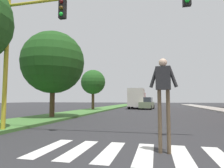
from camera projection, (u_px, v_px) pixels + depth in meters
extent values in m
plane|color=#2D2D30|center=(157.00, 110.00, 27.45)|extent=(140.00, 140.00, 0.00)
cube|color=silver|center=(50.00, 148.00, 5.53)|extent=(0.45, 2.20, 0.01)
cube|color=silver|center=(79.00, 149.00, 5.33)|extent=(0.45, 2.20, 0.01)
cube|color=silver|center=(111.00, 151.00, 5.13)|extent=(0.45, 2.20, 0.01)
cube|color=silver|center=(145.00, 153.00, 4.93)|extent=(0.45, 2.20, 0.01)
cube|color=silver|center=(181.00, 156.00, 4.73)|extent=(0.45, 2.20, 0.01)
cube|color=silver|center=(222.00, 158.00, 4.53)|extent=(0.45, 2.20, 0.01)
cube|color=#477A38|center=(100.00, 109.00, 27.26)|extent=(3.48, 64.00, 0.15)
cylinder|color=#4C3823|center=(52.00, 99.00, 14.17)|extent=(0.36, 0.36, 2.64)
sphere|color=#1E4C19|center=(53.00, 62.00, 14.39)|extent=(4.66, 4.66, 4.66)
cylinder|color=#4C3823|center=(93.00, 99.00, 24.91)|extent=(0.36, 0.36, 2.61)
sphere|color=#23561E|center=(93.00, 82.00, 25.10)|extent=(3.19, 3.19, 3.19)
cylinder|color=gold|center=(6.00, 59.00, 8.29)|extent=(0.18, 0.18, 6.00)
cube|color=black|center=(63.00, 9.00, 7.87)|extent=(0.28, 0.20, 0.80)
sphere|color=#4C0C0C|center=(61.00, 2.00, 7.77)|extent=(0.16, 0.16, 0.16)
sphere|color=#4C380F|center=(61.00, 8.00, 7.75)|extent=(0.16, 0.16, 0.16)
sphere|color=#19D833|center=(61.00, 14.00, 7.73)|extent=(0.16, 0.16, 0.16)
sphere|color=#19D833|center=(187.00, 0.00, 6.66)|extent=(0.16, 0.16, 0.16)
cylinder|color=brown|center=(168.00, 121.00, 4.98)|extent=(0.11, 0.11, 1.65)
cylinder|color=brown|center=(160.00, 121.00, 5.05)|extent=(0.11, 0.11, 1.65)
cube|color=#262628|center=(163.00, 78.00, 5.11)|extent=(0.40, 0.28, 0.62)
cylinder|color=#262628|center=(173.00, 77.00, 5.03)|extent=(0.27, 0.12, 0.58)
cylinder|color=#262628|center=(154.00, 77.00, 5.19)|extent=(0.27, 0.12, 0.58)
sphere|color=beige|center=(163.00, 63.00, 5.14)|extent=(0.24, 0.24, 0.22)
cube|color=gray|center=(147.00, 105.00, 28.39)|extent=(2.13, 4.47, 0.84)
cube|color=#2D333D|center=(147.00, 100.00, 28.25)|extent=(1.69, 2.09, 0.69)
cylinder|color=black|center=(144.00, 107.00, 30.23)|extent=(0.28, 0.66, 0.64)
cylinder|color=black|center=(154.00, 107.00, 29.74)|extent=(0.28, 0.66, 0.64)
cylinder|color=black|center=(140.00, 107.00, 26.99)|extent=(0.28, 0.66, 0.64)
cylinder|color=black|center=(151.00, 108.00, 26.50)|extent=(0.28, 0.66, 0.64)
cube|color=maroon|center=(138.00, 99.00, 32.53)|extent=(2.30, 2.00, 2.20)
cube|color=beige|center=(137.00, 97.00, 29.54)|extent=(2.30, 4.20, 2.70)
cylinder|color=black|center=(132.00, 105.00, 32.68)|extent=(0.30, 0.90, 0.90)
cylinder|color=black|center=(145.00, 105.00, 32.22)|extent=(0.30, 0.90, 0.90)
cylinder|color=black|center=(129.00, 106.00, 28.65)|extent=(0.30, 0.90, 0.90)
cylinder|color=black|center=(143.00, 106.00, 28.18)|extent=(0.30, 0.90, 0.90)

